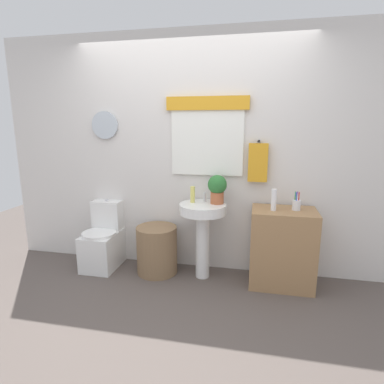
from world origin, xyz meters
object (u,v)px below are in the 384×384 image
potted_plant (217,188)px  lotion_bottle (274,200)px  soap_bottle (193,194)px  wooden_cabinet (282,248)px  laundry_hamper (157,250)px  pedestal_sink (203,224)px  toilet (104,242)px  toothbrush_cup (296,205)px

potted_plant → lotion_bottle: 0.58m
soap_bottle → wooden_cabinet: bearing=-3.0°
laundry_hamper → lotion_bottle: (1.23, -0.04, 0.64)m
pedestal_sink → wooden_cabinet: pedestal_sink is taller
toilet → potted_plant: bearing=1.2°
toilet → toothbrush_cup: size_ratio=4.15×
lotion_bottle → pedestal_sink: bearing=176.8°
toilet → toothbrush_cup: 2.18m
laundry_hamper → wooden_cabinet: bearing=0.0°
laundry_hamper → potted_plant: size_ratio=1.75×
laundry_hamper → wooden_cabinet: size_ratio=0.66×
soap_bottle → pedestal_sink: bearing=-22.6°
laundry_hamper → soap_bottle: bearing=7.2°
toilet → lotion_bottle: size_ratio=3.58×
laundry_hamper → toothbrush_cup: 1.56m
pedestal_sink → wooden_cabinet: 0.85m
wooden_cabinet → potted_plant: bearing=175.0°
pedestal_sink → wooden_cabinet: size_ratio=1.02×
wooden_cabinet → toothbrush_cup: (0.11, 0.02, 0.45)m
toilet → wooden_cabinet: 2.00m
pedestal_sink → toothbrush_cup: 0.97m
toilet → laundry_hamper: toilet is taller
toilet → lotion_bottle: (1.88, -0.07, 0.61)m
laundry_hamper → potted_plant: potted_plant is taller
laundry_hamper → pedestal_sink: bearing=0.0°
soap_bottle → toothbrush_cup: size_ratio=0.94×
soap_bottle → lotion_bottle: bearing=-6.2°
toilet → wooden_cabinet: bearing=-0.9°
wooden_cabinet → potted_plant: potted_plant is taller
toilet → soap_bottle: bearing=0.9°
potted_plant → toothbrush_cup: 0.80m
soap_bottle → lotion_bottle: 0.84m
toilet → potted_plant: 1.48m
pedestal_sink → toothbrush_cup: (0.93, 0.02, 0.25)m
soap_bottle → potted_plant: size_ratio=0.57×
toilet → pedestal_sink: bearing=-1.6°
pedestal_sink → potted_plant: bearing=23.2°
toilet → laundry_hamper: bearing=-2.9°
soap_bottle → lotion_bottle: size_ratio=0.81×
toilet → wooden_cabinet: size_ratio=0.96×
toilet → soap_bottle: 1.22m
wooden_cabinet → soap_bottle: size_ratio=4.61×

